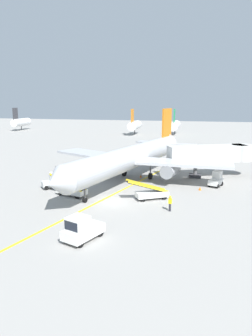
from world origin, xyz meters
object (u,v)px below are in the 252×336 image
airliner (133,157)px  safety_cone_nose_right (141,176)px  safety_cone_nose_left (54,170)px  baggage_tug_near_wing (216,180)px  pushback_tug (81,229)px  belt_loader_aft_hold (71,189)px  ground_crew_marshaller (170,203)px  safety_cone_wingtip_left (200,189)px  belt_loader_forward_hold (151,193)px  jet_bridge (215,154)px  baggage_tug_by_cargo_door (52,181)px

airliner → safety_cone_nose_right: 3.71m
safety_cone_nose_left → baggage_tug_near_wing: bearing=-6.8°
pushback_tug → belt_loader_aft_hold: (-6.04, 11.51, -0.22)m
airliner → safety_cone_nose_left: size_ratio=79.33×
baggage_tug_near_wing → ground_crew_marshaller: 12.57m
safety_cone_wingtip_left → belt_loader_aft_hold: bearing=-157.8°
airliner → belt_loader_forward_hold: airliner is taller
airliner → ground_crew_marshaller: size_ratio=20.53×
safety_cone_nose_left → safety_cone_nose_right: (14.78, -0.72, 0.00)m
pushback_tug → ground_crew_marshaller: bearing=54.2°
jet_bridge → pushback_tug: bearing=-113.4°
jet_bridge → safety_cone_wingtip_left: 9.16m
safety_cone_nose_right → airliner: bearing=-118.8°
airliner → safety_cone_nose_right: (0.90, 1.64, -3.20)m
safety_cone_wingtip_left → ground_crew_marshaller: bearing=-108.2°
safety_cone_wingtip_left → belt_loader_forward_hold: bearing=-136.6°
baggage_tug_near_wing → safety_cone_wingtip_left: baggage_tug_near_wing is taller
jet_bridge → belt_loader_aft_hold: jet_bridge is taller
airliner → baggage_tug_by_cargo_door: size_ratio=13.26×
airliner → baggage_tug_near_wing: airliner is taller
jet_bridge → safety_cone_nose_right: 11.83m
baggage_tug_near_wing → baggage_tug_by_cargo_door: size_ratio=1.03×
baggage_tug_by_cargo_door → safety_cone_nose_left: size_ratio=5.98×
airliner → safety_cone_wingtip_left: 10.79m
ground_crew_marshaller → jet_bridge: bearing=74.1°
pushback_tug → safety_cone_wingtip_left: size_ratio=9.17×
airliner → belt_loader_aft_hold: bearing=-120.3°
baggage_tug_by_cargo_door → safety_cone_nose_right: size_ratio=5.98×
jet_bridge → baggage_tug_by_cargo_door: jet_bridge is taller
ground_crew_marshaller → airliner: bearing=119.2°
baggage_tug_by_cargo_door → ground_crew_marshaller: baggage_tug_by_cargo_door is taller
pushback_tug → baggage_tug_near_wing: 23.36m
safety_cone_nose_left → safety_cone_wingtip_left: 24.32m
airliner → belt_loader_forward_hold: 9.90m
airliner → safety_cone_wingtip_left: (9.77, -3.29, -3.20)m
pushback_tug → baggage_tug_near_wing: (11.40, 20.39, -0.07)m
baggage_tug_by_cargo_door → belt_loader_aft_hold: bearing=-33.8°
baggage_tug_near_wing → ground_crew_marshaller: size_ratio=1.60×
safety_cone_nose_left → safety_cone_wingtip_left: bearing=-13.5°
safety_cone_nose_right → safety_cone_wingtip_left: (8.87, -4.94, 0.00)m
jet_bridge → safety_cone_nose_right: bearing=-162.8°
pushback_tug → safety_cone_wingtip_left: bearing=62.3°
pushback_tug → belt_loader_forward_hold: 13.05m
pushback_tug → safety_cone_nose_left: pushback_tug is taller
safety_cone_nose_right → safety_cone_nose_left: bearing=177.2°
safety_cone_nose_left → belt_loader_forward_hold: bearing=-31.2°
airliner → safety_cone_nose_right: airliner is taller
ground_crew_marshaller → pushback_tug: bearing=-125.8°
belt_loader_forward_hold → safety_cone_wingtip_left: size_ratio=11.20×
belt_loader_aft_hold → safety_cone_wingtip_left: belt_loader_aft_hold is taller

